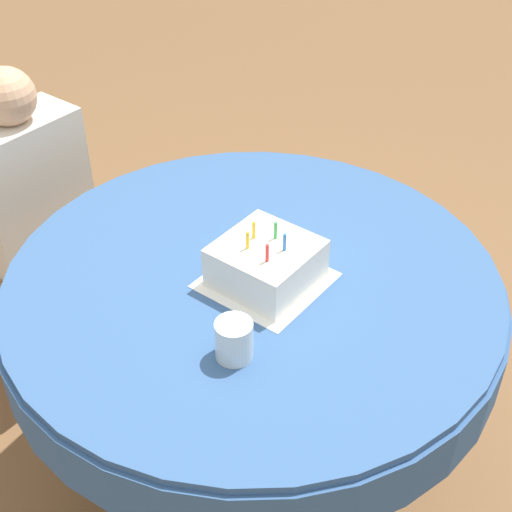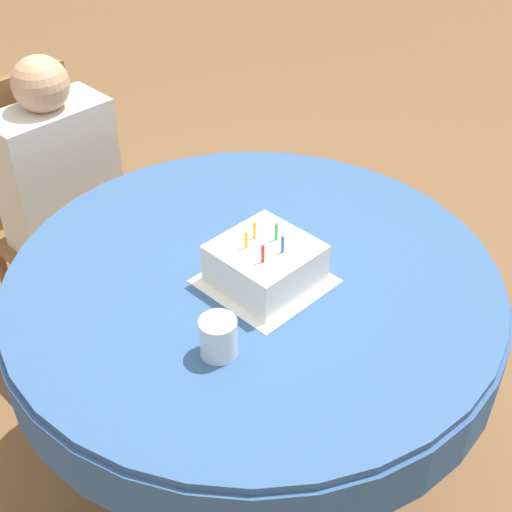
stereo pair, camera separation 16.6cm
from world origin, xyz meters
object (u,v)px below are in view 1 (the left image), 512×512
at_px(chair, 22,225).
at_px(birthday_cake, 265,264).
at_px(drinking_glass, 234,340).
at_px(person, 34,201).

relative_size(chair, birthday_cake, 4.43).
bearing_deg(chair, birthday_cake, -90.91).
bearing_deg(chair, drinking_glass, -102.60).
bearing_deg(person, birthday_cake, -91.01).
xyz_separation_m(chair, drinking_glass, (-0.25, -1.12, 0.33)).
xyz_separation_m(person, drinking_glass, (-0.25, -1.01, 0.19)).
xyz_separation_m(chair, person, (-0.00, -0.10, 0.14)).
relative_size(chair, person, 0.88).
distance_m(chair, drinking_glass, 1.19).
bearing_deg(drinking_glass, chair, 77.39).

